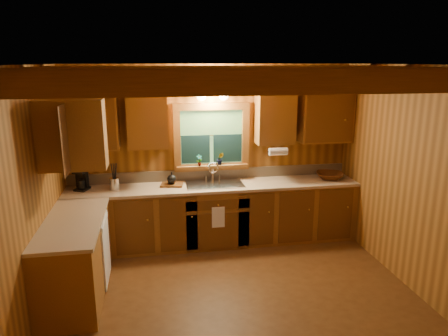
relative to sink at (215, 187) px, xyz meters
The scene contains 20 objects.
room 1.66m from the sink, 90.00° to the right, with size 4.20×4.20×4.20m.
ceiling_beams 2.29m from the sink, 90.00° to the right, with size 4.20×2.54×0.18m.
base_cabinets 0.73m from the sink, 147.14° to the right, with size 4.20×2.22×0.86m.
countertop 0.57m from the sink, 146.97° to the right, with size 4.20×2.24×0.04m.
backsplash 0.31m from the sink, 90.00° to the left, with size 4.20×0.02×0.16m, color tan.
dishwasher_panel 1.79m from the sink, 147.88° to the right, with size 0.02×0.60×0.80m, color white.
upper_cabinets 1.15m from the sink, 162.32° to the right, with size 4.19×1.77×0.78m.
window 0.72m from the sink, 90.00° to the left, with size 1.12×0.08×1.00m.
window_sill 0.34m from the sink, 90.00° to the left, with size 1.06×0.14×0.04m, color brown.
wall_sconce 1.32m from the sink, 90.00° to the left, with size 0.45×0.21×0.17m.
paper_towel_roll 1.06m from the sink, ahead, with size 0.11×0.11×0.27m, color white.
dish_towel 0.48m from the sink, 90.00° to the right, with size 0.18×0.01×0.30m, color white.
sink is the anchor object (origin of this frame).
coffee_maker 1.86m from the sink, behind, with size 0.16×0.21×0.29m.
utensil_crock 1.41m from the sink, behind, with size 0.13×0.13×0.38m.
cutting_board 0.62m from the sink, behind, with size 0.31×0.22×0.03m, color #5B3413.
teakettle 0.63m from the sink, behind, with size 0.14×0.14×0.17m.
wicker_basket 1.77m from the sink, ahead, with size 0.41×0.41×0.10m, color #48230C.
potted_plant_left 0.46m from the sink, 137.34° to the left, with size 0.09×0.06×0.17m, color #5B3413.
potted_plant_right 0.44m from the sink, 59.73° to the left, with size 0.10×0.08×0.19m, color #5B3413.
Camera 1 is at (-0.85, -4.10, 2.63)m, focal length 33.25 mm.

